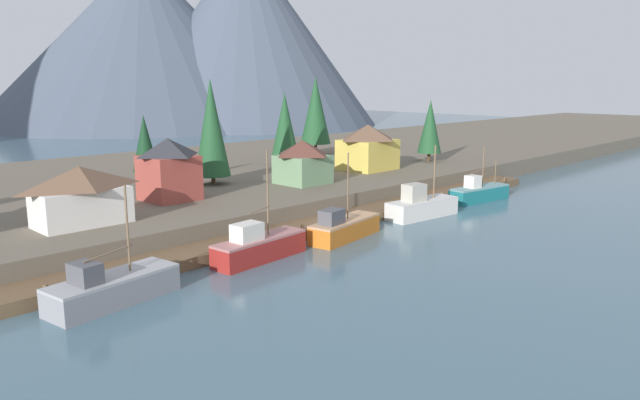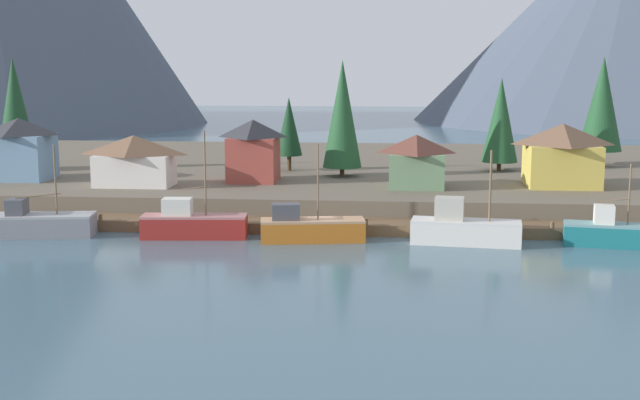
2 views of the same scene
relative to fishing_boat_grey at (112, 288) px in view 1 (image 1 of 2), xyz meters
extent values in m
cube|color=#476675|center=(24.59, 22.34, -1.62)|extent=(400.00, 400.00, 1.00)
cube|color=brown|center=(24.59, 4.34, -0.62)|extent=(80.00, 4.00, 1.00)
cylinder|color=brown|center=(-3.41, 2.54, -0.32)|extent=(0.36, 0.36, 1.60)
cylinder|color=brown|center=(4.59, 2.54, -0.32)|extent=(0.36, 0.36, 1.60)
cylinder|color=brown|center=(12.59, 2.54, -0.32)|extent=(0.36, 0.36, 1.60)
cylinder|color=brown|center=(20.59, 2.54, -0.32)|extent=(0.36, 0.36, 1.60)
cylinder|color=brown|center=(28.59, 2.54, -0.32)|extent=(0.36, 0.36, 1.60)
cylinder|color=brown|center=(36.59, 2.54, -0.32)|extent=(0.36, 0.36, 1.60)
cylinder|color=brown|center=(44.59, 2.54, -0.32)|extent=(0.36, 0.36, 1.60)
cylinder|color=brown|center=(52.59, 2.54, -0.32)|extent=(0.36, 0.36, 1.60)
cylinder|color=brown|center=(60.59, 2.54, -0.32)|extent=(0.36, 0.36, 1.60)
cube|color=#665B4C|center=(24.59, 34.34, 0.13)|extent=(400.00, 56.00, 2.50)
cone|color=#475160|center=(92.07, 155.34, 27.42)|extent=(112.83, 112.83, 57.07)
cone|color=#475160|center=(117.00, 130.80, 30.07)|extent=(90.53, 90.53, 62.37)
cube|color=gray|center=(0.14, 0.02, -0.24)|extent=(9.44, 4.31, 1.76)
cube|color=#9F9FA2|center=(0.14, 0.02, 0.74)|extent=(9.44, 4.31, 0.20)
cube|color=#4C4C51|center=(-1.85, -0.26, 1.54)|extent=(1.80, 2.25, 1.40)
cylinder|color=brown|center=(1.55, 0.22, 3.90)|extent=(0.16, 0.16, 6.12)
cylinder|color=brown|center=(0.00, 0.00, 2.49)|extent=(3.89, 0.66, 0.46)
cube|color=maroon|center=(13.71, 0.61, -0.21)|extent=(9.27, 3.21, 1.81)
cube|color=#AD6C6A|center=(13.71, 0.61, 0.80)|extent=(9.27, 3.21, 0.20)
cube|color=silver|center=(12.27, 0.49, 1.63)|extent=(2.63, 1.87, 1.47)
cylinder|color=brown|center=(14.75, 0.70, 4.57)|extent=(0.15, 0.15, 7.35)
cylinder|color=brown|center=(13.76, 0.62, 3.26)|extent=(2.47, 0.31, 0.39)
cube|color=#CC6B1E|center=(24.10, 0.22, -0.27)|extent=(9.14, 3.95, 1.70)
cube|color=tan|center=(24.10, 0.22, 0.68)|extent=(9.14, 3.95, 0.20)
cube|color=#4C4C51|center=(21.85, -0.13, 1.47)|extent=(2.55, 1.94, 1.37)
cylinder|color=brown|center=(24.56, 0.29, 4.00)|extent=(0.13, 0.13, 6.44)
cube|color=silver|center=(37.06, 0.27, -0.21)|extent=(9.36, 3.85, 1.81)
cube|color=silver|center=(37.06, 0.27, 0.79)|extent=(9.36, 3.85, 0.20)
cube|color=#B2AD9E|center=(35.65, 0.42, 1.85)|extent=(2.57, 1.96, 1.92)
cylinder|color=brown|center=(38.96, 0.05, 3.87)|extent=(0.19, 0.19, 5.96)
cube|color=#196B70|center=(49.76, 0.37, -0.27)|extent=(9.35, 3.69, 1.70)
cube|color=#679496|center=(49.76, 0.37, 0.68)|extent=(9.35, 3.69, 0.20)
cube|color=silver|center=(48.39, 0.57, 1.55)|extent=(1.81, 1.78, 1.54)
cylinder|color=brown|center=(50.25, 0.30, 3.30)|extent=(0.14, 0.14, 5.04)
cylinder|color=brown|center=(52.79, -0.08, 2.35)|extent=(0.12, 0.12, 3.13)
cylinder|color=brown|center=(49.16, 0.46, 2.78)|extent=(2.72, 0.50, 0.47)
cube|color=gold|center=(48.07, 17.54, 3.53)|extent=(7.14, 6.26, 4.30)
pyramid|color=brown|center=(48.07, 17.54, 6.76)|extent=(7.50, 6.57, 2.17)
cube|color=#6B8E66|center=(33.18, 15.54, 3.15)|extent=(5.49, 5.44, 3.52)
pyramid|color=brown|center=(33.18, 15.54, 5.84)|extent=(5.77, 5.71, 1.86)
cube|color=silver|center=(4.31, 13.69, 3.01)|extent=(7.79, 4.25, 3.25)
pyramid|color=brown|center=(4.31, 13.69, 5.63)|extent=(8.18, 4.46, 2.00)
cube|color=#9E4238|center=(15.92, 18.20, 3.76)|extent=(5.10, 5.22, 4.76)
pyramid|color=#2D2D33|center=(15.92, 18.20, 7.07)|extent=(5.35, 5.49, 1.86)
cylinder|color=#4C3823|center=(18.55, 27.65, 2.28)|extent=(0.50, 0.50, 1.79)
cone|color=#14381E|center=(18.55, 27.65, 6.59)|extent=(3.10, 3.10, 6.82)
cylinder|color=#4C3823|center=(61.84, 16.36, 2.06)|extent=(0.50, 0.50, 1.36)
cone|color=#1E4C28|center=(61.84, 16.36, 6.90)|extent=(3.77, 3.77, 8.32)
cylinder|color=#4C3823|center=(25.12, 23.14, 1.90)|extent=(0.50, 0.50, 1.04)
cone|color=#1E4C28|center=(25.12, 23.14, 8.35)|extent=(4.35, 4.35, 11.87)
cylinder|color=#4C3823|center=(43.23, 29.84, 1.90)|extent=(0.50, 0.50, 1.04)
cone|color=#1E4C28|center=(43.23, 29.84, 7.35)|extent=(4.24, 4.24, 9.85)
cylinder|color=#4C3823|center=(56.22, 36.21, 2.29)|extent=(0.50, 0.50, 1.82)
cone|color=#1E4C28|center=(56.22, 36.21, 8.98)|extent=(5.22, 5.22, 11.55)
camera|label=1|loc=(-17.82, -37.52, 13.92)|focal=33.59mm
camera|label=2|loc=(31.13, -69.01, 13.98)|focal=46.64mm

